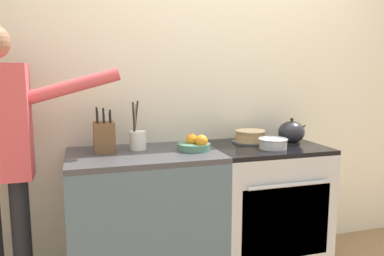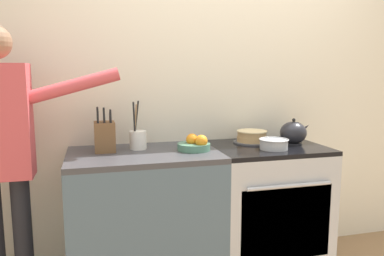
{
  "view_description": "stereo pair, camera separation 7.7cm",
  "coord_description": "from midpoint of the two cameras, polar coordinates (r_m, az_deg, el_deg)",
  "views": [
    {
      "loc": [
        -1.01,
        -2.02,
        1.44
      ],
      "look_at": [
        -0.31,
        0.29,
        1.07
      ],
      "focal_mm": 35.0,
      "sensor_mm": 36.0,
      "label": 1
    },
    {
      "loc": [
        -0.93,
        -2.04,
        1.44
      ],
      "look_at": [
        -0.31,
        0.29,
        1.07
      ],
      "focal_mm": 35.0,
      "sensor_mm": 36.0,
      "label": 2
    }
  ],
  "objects": [
    {
      "name": "layer_cake",
      "position": [
        2.76,
        8.1,
        -1.33
      ],
      "size": [
        0.27,
        0.27,
        0.09
      ],
      "color": "#4C4C51",
      "rests_on": "stove_range"
    },
    {
      "name": "counter_cabinet",
      "position": [
        2.57,
        -8.03,
        -13.86
      ],
      "size": [
        0.96,
        0.64,
        0.92
      ],
      "color": "#4C6070",
      "rests_on": "ground_plane"
    },
    {
      "name": "fruit_bowl",
      "position": [
        2.46,
        -0.48,
        -2.55
      ],
      "size": [
        0.22,
        0.22,
        0.11
      ],
      "color": "#4C7F66",
      "rests_on": "counter_cabinet"
    },
    {
      "name": "stove_range",
      "position": [
        2.81,
        10.09,
        -11.84
      ],
      "size": [
        0.77,
        0.67,
        0.92
      ],
      "color": "#B7BABF",
      "rests_on": "ground_plane"
    },
    {
      "name": "mixing_bowl",
      "position": [
        2.56,
        11.4,
        -2.33
      ],
      "size": [
        0.2,
        0.2,
        0.07
      ],
      "color": "#B7BABF",
      "rests_on": "stove_range"
    },
    {
      "name": "wall_back",
      "position": [
        2.86,
        3.09,
        5.79
      ],
      "size": [
        8.0,
        0.04,
        2.6
      ],
      "color": "silver",
      "rests_on": "ground_plane"
    },
    {
      "name": "utensil_crock",
      "position": [
        2.52,
        -9.21,
        -1.64
      ],
      "size": [
        0.11,
        0.11,
        0.32
      ],
      "color": "silver",
      "rests_on": "counter_cabinet"
    },
    {
      "name": "knife_block",
      "position": [
        2.48,
        -14.11,
        -1.3
      ],
      "size": [
        0.13,
        0.16,
        0.29
      ],
      "color": "brown",
      "rests_on": "counter_cabinet"
    },
    {
      "name": "tea_kettle",
      "position": [
        2.79,
        14.17,
        -0.64
      ],
      "size": [
        0.23,
        0.19,
        0.18
      ],
      "color": "#232328",
      "rests_on": "stove_range"
    },
    {
      "name": "person_baker",
      "position": [
        2.44,
        -27.81,
        -2.28
      ],
      "size": [
        0.95,
        0.2,
        1.7
      ],
      "rotation": [
        0.0,
        0.0,
        0.01
      ],
      "color": "black",
      "rests_on": "ground_plane"
    }
  ]
}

